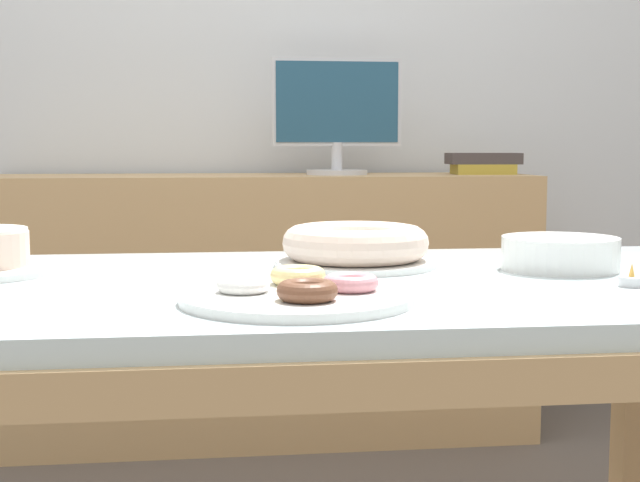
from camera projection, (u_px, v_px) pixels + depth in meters
wall_back at (257, 49)px, 3.14m from camera, size 8.00×0.10×2.60m
dining_table at (312, 333)px, 1.50m from camera, size 1.65×0.87×0.73m
sideboard at (264, 306)px, 2.94m from camera, size 1.76×0.44×0.86m
computer_monitor at (337, 116)px, 2.90m from camera, size 0.42×0.20×0.38m
book_stack at (483, 163)px, 2.98m from camera, size 0.24×0.16×0.07m
cake_golden_bundt at (355, 246)px, 1.66m from camera, size 0.30×0.30×0.08m
pastry_platter at (299, 293)px, 1.28m from camera, size 0.34×0.34×0.04m
plate_stack at (560, 253)px, 1.61m from camera, size 0.21×0.21×0.06m
tealight_near_front at (631, 280)px, 1.42m from camera, size 0.04×0.04×0.04m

